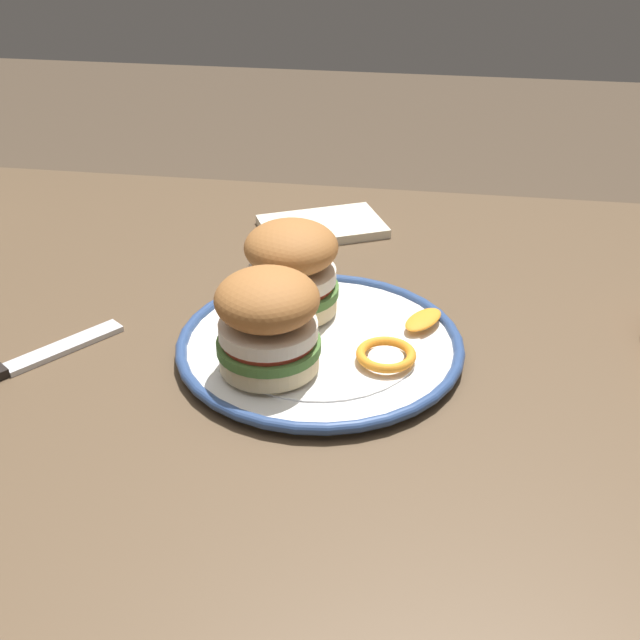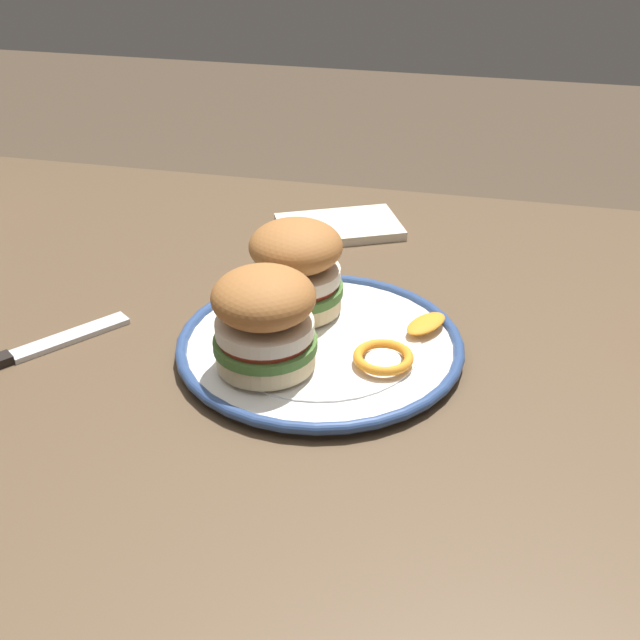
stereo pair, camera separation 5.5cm
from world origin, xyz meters
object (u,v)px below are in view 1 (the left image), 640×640
object	(u,v)px
sandwich_half_left	(268,321)
table_knife	(10,370)
dinner_plate	(320,345)
dining_table	(274,403)
sandwich_half_right	(292,267)

from	to	relation	value
sandwich_half_left	table_knife	distance (m)	0.27
dinner_plate	table_knife	distance (m)	0.31
dining_table	sandwich_half_right	xyz separation A→B (m)	(-0.02, -0.02, 0.17)
sandwich_half_left	sandwich_half_right	distance (m)	0.11
dining_table	dinner_plate	world-z (taller)	dinner_plate
dinner_plate	sandwich_half_left	world-z (taller)	sandwich_half_left
dining_table	dinner_plate	bearing A→B (deg)	148.89
sandwich_half_right	dinner_plate	bearing A→B (deg)	124.49
sandwich_half_left	dining_table	bearing A→B (deg)	-79.05
sandwich_half_left	table_knife	world-z (taller)	sandwich_half_left
sandwich_half_right	table_knife	bearing A→B (deg)	27.95
dinner_plate	sandwich_half_right	xyz separation A→B (m)	(0.04, -0.06, 0.06)
dining_table	sandwich_half_left	size ratio (longest dim) A/B	12.65
dining_table	table_knife	xyz separation A→B (m)	(0.24, 0.12, 0.10)
sandwich_half_right	table_knife	world-z (taller)	sandwich_half_right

